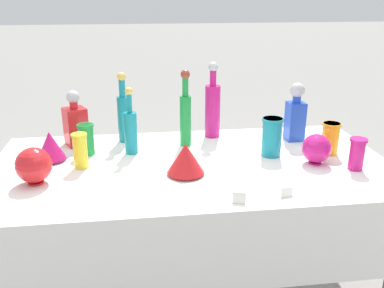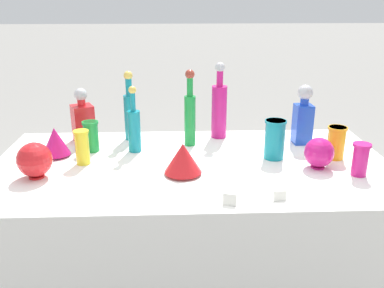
{
  "view_description": "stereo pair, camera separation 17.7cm",
  "coord_description": "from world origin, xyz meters",
  "px_view_note": "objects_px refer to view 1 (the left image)",
  "views": [
    {
      "loc": [
        -0.26,
        -1.93,
        1.56
      ],
      "look_at": [
        0.0,
        0.0,
        0.86
      ],
      "focal_mm": 40.0,
      "sensor_mm": 36.0,
      "label": 1
    },
    {
      "loc": [
        -0.08,
        -1.95,
        1.56
      ],
      "look_at": [
        0.0,
        0.0,
        0.86
      ],
      "focal_mm": 40.0,
      "sensor_mm": 36.0,
      "label": 2
    }
  ],
  "objects_px": {
    "square_decanter_1": "(295,114)",
    "fluted_vase_1": "(186,159)",
    "tall_bottle_3": "(131,129)",
    "fluted_vase_0": "(50,146)",
    "slender_vase_1": "(357,153)",
    "slender_vase_2": "(272,136)",
    "slender_vase_3": "(330,137)",
    "tall_bottle_0": "(185,114)",
    "round_bowl_1": "(34,165)",
    "cardboard_box_behind_left": "(149,182)",
    "tall_bottle_1": "(123,113)",
    "square_decanter_0": "(75,123)",
    "slender_vase_0": "(86,138)",
    "slender_vase_4": "(80,150)",
    "tall_bottle_2": "(213,107)",
    "round_bowl_0": "(316,149)"
  },
  "relations": [
    {
      "from": "slender_vase_2",
      "to": "round_bowl_1",
      "type": "height_order",
      "value": "slender_vase_2"
    },
    {
      "from": "fluted_vase_0",
      "to": "tall_bottle_0",
      "type": "bearing_deg",
      "value": 11.92
    },
    {
      "from": "fluted_vase_0",
      "to": "tall_bottle_1",
      "type": "bearing_deg",
      "value": 35.25
    },
    {
      "from": "slender_vase_0",
      "to": "slender_vase_2",
      "type": "relative_size",
      "value": 0.81
    },
    {
      "from": "slender_vase_2",
      "to": "round_bowl_0",
      "type": "bearing_deg",
      "value": -35.83
    },
    {
      "from": "square_decanter_0",
      "to": "slender_vase_3",
      "type": "xyz_separation_m",
      "value": [
        1.32,
        -0.32,
        -0.04
      ]
    },
    {
      "from": "slender_vase_0",
      "to": "cardboard_box_behind_left",
      "type": "xyz_separation_m",
      "value": [
        0.33,
        1.0,
        -0.72
      ]
    },
    {
      "from": "tall_bottle_3",
      "to": "fluted_vase_0",
      "type": "distance_m",
      "value": 0.4
    },
    {
      "from": "tall_bottle_3",
      "to": "cardboard_box_behind_left",
      "type": "height_order",
      "value": "tall_bottle_3"
    },
    {
      "from": "slender_vase_3",
      "to": "fluted_vase_1",
      "type": "bearing_deg",
      "value": -167.6
    },
    {
      "from": "tall_bottle_2",
      "to": "square_decanter_1",
      "type": "bearing_deg",
      "value": -15.47
    },
    {
      "from": "slender_vase_1",
      "to": "fluted_vase_1",
      "type": "distance_m",
      "value": 0.81
    },
    {
      "from": "tall_bottle_3",
      "to": "round_bowl_0",
      "type": "height_order",
      "value": "tall_bottle_3"
    },
    {
      "from": "tall_bottle_1",
      "to": "square_decanter_1",
      "type": "relative_size",
      "value": 1.19
    },
    {
      "from": "tall_bottle_1",
      "to": "tall_bottle_0",
      "type": "bearing_deg",
      "value": -18.22
    },
    {
      "from": "tall_bottle_1",
      "to": "tall_bottle_3",
      "type": "relative_size",
      "value": 1.12
    },
    {
      "from": "square_decanter_1",
      "to": "cardboard_box_behind_left",
      "type": "height_order",
      "value": "square_decanter_1"
    },
    {
      "from": "tall_bottle_2",
      "to": "slender_vase_0",
      "type": "bearing_deg",
      "value": -163.84
    },
    {
      "from": "square_decanter_0",
      "to": "slender_vase_0",
      "type": "bearing_deg",
      "value": -66.29
    },
    {
      "from": "tall_bottle_2",
      "to": "square_decanter_0",
      "type": "height_order",
      "value": "tall_bottle_2"
    },
    {
      "from": "fluted_vase_1",
      "to": "slender_vase_0",
      "type": "bearing_deg",
      "value": 145.45
    },
    {
      "from": "tall_bottle_0",
      "to": "slender_vase_1",
      "type": "xyz_separation_m",
      "value": [
        0.76,
        -0.44,
        -0.09
      ]
    },
    {
      "from": "slender_vase_2",
      "to": "fluted_vase_1",
      "type": "bearing_deg",
      "value": -158.36
    },
    {
      "from": "slender_vase_4",
      "to": "fluted_vase_0",
      "type": "relative_size",
      "value": 1.12
    },
    {
      "from": "tall_bottle_0",
      "to": "cardboard_box_behind_left",
      "type": "xyz_separation_m",
      "value": [
        -0.18,
        0.93,
        -0.82
      ]
    },
    {
      "from": "tall_bottle_3",
      "to": "round_bowl_0",
      "type": "xyz_separation_m",
      "value": [
        0.89,
        -0.26,
        -0.05
      ]
    },
    {
      "from": "slender_vase_3",
      "to": "round_bowl_0",
      "type": "bearing_deg",
      "value": -136.28
    },
    {
      "from": "tall_bottle_1",
      "to": "cardboard_box_behind_left",
      "type": "bearing_deg",
      "value": 80.02
    },
    {
      "from": "slender_vase_1",
      "to": "tall_bottle_2",
      "type": "bearing_deg",
      "value": 135.92
    },
    {
      "from": "tall_bottle_2",
      "to": "slender_vase_2",
      "type": "bearing_deg",
      "value": -54.56
    },
    {
      "from": "square_decanter_1",
      "to": "fluted_vase_1",
      "type": "distance_m",
      "value": 0.78
    },
    {
      "from": "slender_vase_0",
      "to": "cardboard_box_behind_left",
      "type": "height_order",
      "value": "slender_vase_0"
    },
    {
      "from": "tall_bottle_1",
      "to": "square_decanter_1",
      "type": "xyz_separation_m",
      "value": [
        0.95,
        -0.1,
        -0.01
      ]
    },
    {
      "from": "slender_vase_2",
      "to": "fluted_vase_1",
      "type": "height_order",
      "value": "slender_vase_2"
    },
    {
      "from": "slender_vase_0",
      "to": "tall_bottle_0",
      "type": "bearing_deg",
      "value": 8.09
    },
    {
      "from": "fluted_vase_1",
      "to": "cardboard_box_behind_left",
      "type": "relative_size",
      "value": 0.39
    },
    {
      "from": "fluted_vase_0",
      "to": "tall_bottle_3",
      "type": "bearing_deg",
      "value": 8.39
    },
    {
      "from": "fluted_vase_0",
      "to": "round_bowl_1",
      "type": "bearing_deg",
      "value": -95.21
    },
    {
      "from": "square_decanter_0",
      "to": "cardboard_box_behind_left",
      "type": "bearing_deg",
      "value": 64.32
    },
    {
      "from": "tall_bottle_2",
      "to": "slender_vase_1",
      "type": "distance_m",
      "value": 0.82
    },
    {
      "from": "fluted_vase_1",
      "to": "round_bowl_0",
      "type": "xyz_separation_m",
      "value": [
        0.65,
        0.05,
        -0.0
      ]
    },
    {
      "from": "slender_vase_2",
      "to": "slender_vase_0",
      "type": "bearing_deg",
      "value": 171.31
    },
    {
      "from": "tall_bottle_3",
      "to": "fluted_vase_0",
      "type": "relative_size",
      "value": 2.3
    },
    {
      "from": "tall_bottle_0",
      "to": "round_bowl_1",
      "type": "bearing_deg",
      "value": -150.16
    },
    {
      "from": "fluted_vase_0",
      "to": "cardboard_box_behind_left",
      "type": "distance_m",
      "value": 1.38
    },
    {
      "from": "slender_vase_2",
      "to": "slender_vase_3",
      "type": "bearing_deg",
      "value": -2.61
    },
    {
      "from": "tall_bottle_1",
      "to": "tall_bottle_2",
      "type": "relative_size",
      "value": 0.91
    },
    {
      "from": "tall_bottle_0",
      "to": "round_bowl_1",
      "type": "xyz_separation_m",
      "value": [
        -0.71,
        -0.41,
        -0.09
      ]
    },
    {
      "from": "round_bowl_1",
      "to": "round_bowl_0",
      "type": "bearing_deg",
      "value": 2.49
    },
    {
      "from": "slender_vase_3",
      "to": "cardboard_box_behind_left",
      "type": "bearing_deg",
      "value": 128.27
    }
  ]
}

